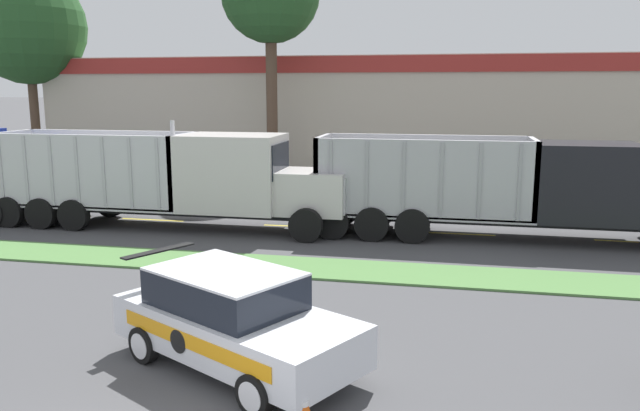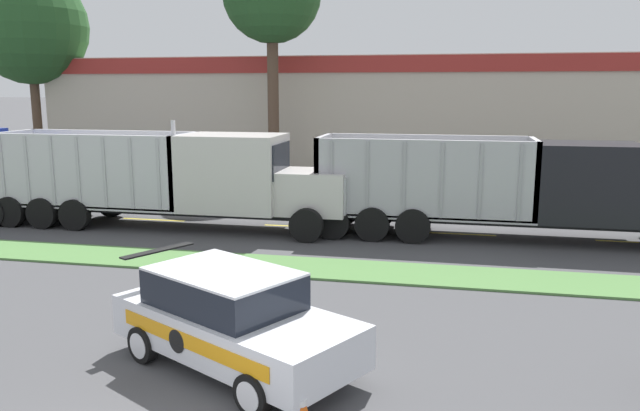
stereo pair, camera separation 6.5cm
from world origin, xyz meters
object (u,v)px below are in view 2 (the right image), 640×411
Objects in this scene: dump_truck_trail at (538,191)px; traffic_cone at (300,408)px; dump_truck_lead at (202,181)px; rally_car at (232,318)px.

dump_truck_trail is 17.29× the size of traffic_cone.
traffic_cone is at bearing -61.79° from dump_truck_lead.
rally_car is at bearing -120.46° from dump_truck_trail.
dump_truck_trail reaches higher than rally_car.
dump_truck_lead is at bearing -177.08° from dump_truck_trail.
rally_car is 2.42m from traffic_cone.
traffic_cone is at bearing -47.17° from rally_car.
dump_truck_lead is at bearing 115.11° from rally_car.
dump_truck_lead is 2.53× the size of rally_car.
dump_truck_trail reaches higher than traffic_cone.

